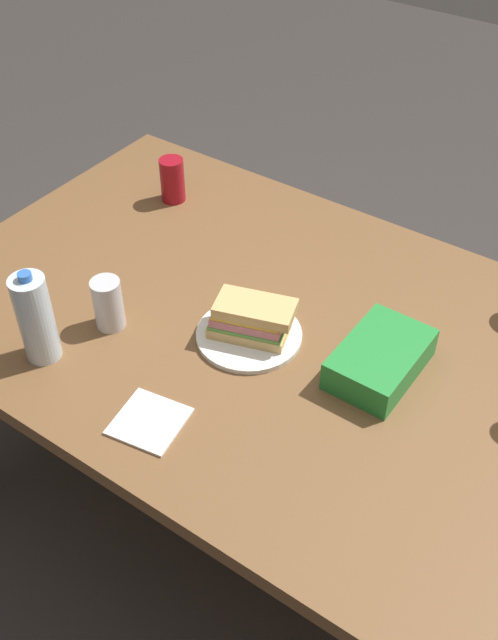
% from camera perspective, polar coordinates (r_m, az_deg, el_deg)
% --- Properties ---
extents(ground_plane, '(8.00, 8.00, 0.00)m').
position_cam_1_polar(ground_plane, '(2.19, 2.59, -15.07)').
color(ground_plane, '#383330').
extents(dining_table, '(1.73, 1.03, 0.72)m').
position_cam_1_polar(dining_table, '(1.69, 3.26, -3.08)').
color(dining_table, brown).
rests_on(dining_table, ground_plane).
extents(paper_plate, '(0.23, 0.23, 0.01)m').
position_cam_1_polar(paper_plate, '(1.62, 0.00, -1.15)').
color(paper_plate, white).
rests_on(paper_plate, dining_table).
extents(sandwich, '(0.20, 0.15, 0.08)m').
position_cam_1_polar(sandwich, '(1.59, 0.15, 0.09)').
color(sandwich, '#DBB26B').
rests_on(sandwich, paper_plate).
extents(soda_can_red, '(0.07, 0.07, 0.12)m').
position_cam_1_polar(soda_can_red, '(2.04, -5.93, 10.70)').
color(soda_can_red, maroon).
rests_on(soda_can_red, dining_table).
extents(chip_bag, '(0.15, 0.23, 0.07)m').
position_cam_1_polar(chip_bag, '(1.55, 10.08, -2.98)').
color(chip_bag, '#268C38').
rests_on(chip_bag, dining_table).
extents(water_bottle_tall, '(0.07, 0.07, 0.22)m').
position_cam_1_polar(water_bottle_tall, '(1.58, -16.13, 0.13)').
color(water_bottle_tall, silver).
rests_on(water_bottle_tall, dining_table).
extents(soda_can_silver, '(0.07, 0.07, 0.12)m').
position_cam_1_polar(soda_can_silver, '(1.65, -10.81, 1.24)').
color(soda_can_silver, silver).
rests_on(soda_can_silver, dining_table).
extents(paper_napkin, '(0.15, 0.15, 0.01)m').
position_cam_1_polar(paper_napkin, '(1.47, -7.69, -7.75)').
color(paper_napkin, white).
rests_on(paper_napkin, dining_table).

